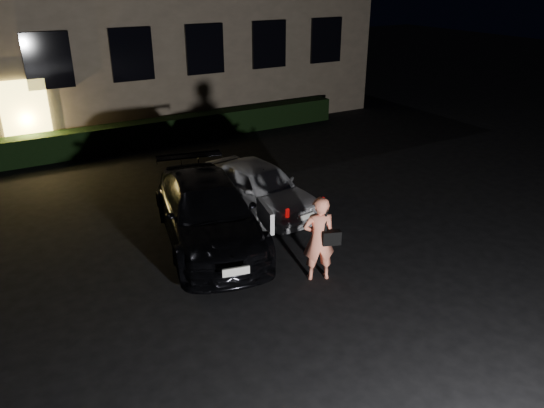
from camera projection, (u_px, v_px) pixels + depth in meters
ground at (319, 292)px, 9.92m from camera, size 80.00×80.00×0.00m
hedge at (144, 134)px, 18.06m from camera, size 15.00×0.70×0.85m
sedan at (208, 212)px, 11.55m from camera, size 2.89×5.04×1.38m
hatch at (259, 187)px, 13.11m from camera, size 1.92×3.80×1.24m
man at (319, 239)px, 10.04m from camera, size 0.73×0.62×1.72m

